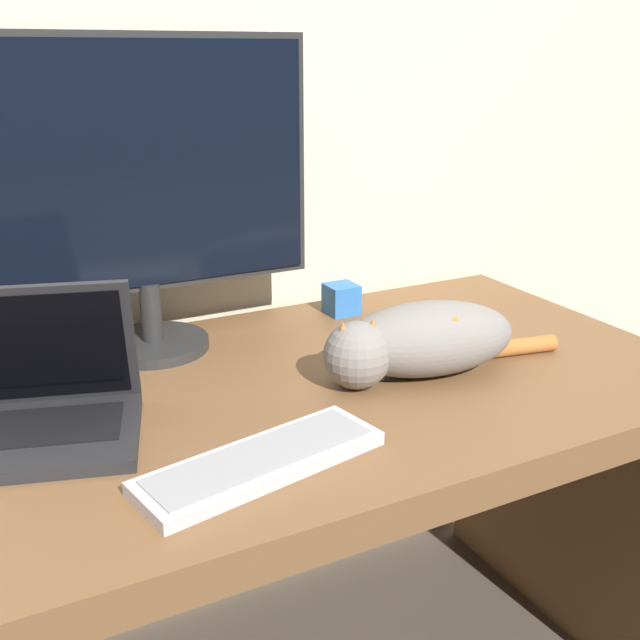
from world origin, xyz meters
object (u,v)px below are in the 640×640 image
Objects in this scene: monitor at (141,188)px; laptop at (38,408)px; external_keyboard at (261,462)px; cat at (419,339)px.

laptop is at bearing -132.62° from monitor.
laptop is 0.92× the size of external_keyboard.
cat is (0.64, -0.07, 0.02)m from laptop.
external_keyboard is 0.42m from cat.
monitor is at bearing 64.16° from laptop.
monitor is 1.90× the size of laptop.
external_keyboard is at bearing -88.70° from monitor.
monitor is 0.59m from external_keyboard.
external_keyboard is (0.01, -0.51, -0.30)m from monitor.
laptop is (-0.25, -0.27, -0.27)m from monitor.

